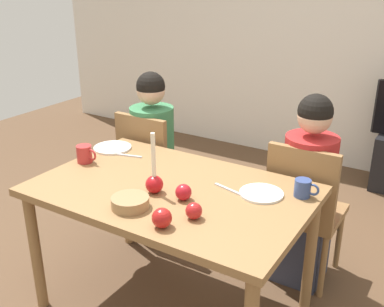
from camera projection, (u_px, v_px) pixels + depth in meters
name	position (u px, v px, depth m)	size (l,w,h in m)	color
ground_plane	(174.00, 305.00, 2.61)	(7.68, 7.68, 0.00)	brown
back_wall	(329.00, 28.00, 4.19)	(6.40, 0.10, 2.60)	silver
dining_table	(172.00, 202.00, 2.37)	(1.40, 0.90, 0.75)	olive
chair_left	(151.00, 166.00, 3.19)	(0.40, 0.40, 0.90)	olive
chair_right	(304.00, 206.00, 2.65)	(0.40, 0.40, 0.90)	olive
person_left_child	(153.00, 157.00, 3.20)	(0.30, 0.30, 1.17)	#33384C
person_right_child	(307.00, 195.00, 2.66)	(0.30, 0.30, 1.17)	#33384C
candle_centerpiece	(154.00, 181.00, 2.26)	(0.09, 0.09, 0.32)	red
plate_left	(113.00, 148.00, 2.85)	(0.23, 0.23, 0.01)	white
plate_right	(261.00, 193.00, 2.26)	(0.22, 0.22, 0.01)	white
mug_left	(85.00, 154.00, 2.63)	(0.13, 0.09, 0.10)	#B72D2D
mug_right	(303.00, 188.00, 2.23)	(0.12, 0.08, 0.09)	#33477F
fork_left	(128.00, 155.00, 2.73)	(0.18, 0.01, 0.01)	silver
fork_right	(228.00, 189.00, 2.31)	(0.18, 0.01, 0.01)	silver
bowl_walnuts	(130.00, 202.00, 2.13)	(0.18, 0.18, 0.05)	#99754C
apple_near_candle	(183.00, 192.00, 2.20)	(0.08, 0.08, 0.08)	#B11720
apple_by_left_plate	(162.00, 218.00, 1.96)	(0.09, 0.09, 0.09)	#AF1A19
apple_by_right_mug	(194.00, 211.00, 2.03)	(0.08, 0.08, 0.08)	#AD1C1D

